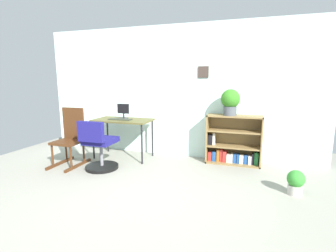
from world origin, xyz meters
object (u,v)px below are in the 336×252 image
object	(u,v)px
monitor	(123,111)
bookshelf_low	(233,143)
rocking_chair	(71,137)
potted_plant_on_shelf	(230,101)
office_chair	(99,148)
potted_plant_floor	(296,182)
keyboard	(120,119)
desk	(123,123)

from	to	relation	value
monitor	bookshelf_low	xyz separation A→B (m)	(1.95, 0.20, -0.49)
monitor	rocking_chair	bearing A→B (deg)	-132.85
bookshelf_low	potted_plant_on_shelf	world-z (taller)	potted_plant_on_shelf
office_chair	potted_plant_on_shelf	bearing A→B (deg)	25.93
rocking_chair	potted_plant_floor	size ratio (longest dim) A/B	3.06
potted_plant_floor	bookshelf_low	bearing A→B (deg)	129.35
office_chair	rocking_chair	bearing A→B (deg)	170.90
monitor	bookshelf_low	bearing A→B (deg)	5.90
keyboard	bookshelf_low	world-z (taller)	bookshelf_low
monitor	office_chair	xyz separation A→B (m)	(-0.03, -0.78, -0.50)
desk	potted_plant_floor	xyz separation A→B (m)	(2.74, -0.72, -0.48)
keyboard	rocking_chair	world-z (taller)	rocking_chair
monitor	potted_plant_floor	bearing A→B (deg)	-16.08
monitor	bookshelf_low	world-z (taller)	monitor
office_chair	potted_plant_floor	bearing A→B (deg)	-0.35
desk	bookshelf_low	distance (m)	1.97
monitor	rocking_chair	distance (m)	1.00
bookshelf_low	desk	bearing A→B (deg)	-171.70
keyboard	office_chair	xyz separation A→B (m)	(-0.04, -0.64, -0.37)
desk	monitor	size ratio (longest dim) A/B	3.78
keyboard	potted_plant_floor	distance (m)	2.89
office_chair	potted_plant_on_shelf	world-z (taller)	potted_plant_on_shelf
desk	potted_plant_floor	size ratio (longest dim) A/B	3.31
potted_plant_floor	potted_plant_on_shelf	bearing A→B (deg)	133.17
desk	office_chair	xyz separation A→B (m)	(-0.05, -0.70, -0.30)
desk	keyboard	world-z (taller)	keyboard
keyboard	potted_plant_on_shelf	xyz separation A→B (m)	(1.87, 0.29, 0.35)
desk	office_chair	world-z (taller)	office_chair
monitor	office_chair	world-z (taller)	monitor
potted_plant_on_shelf	potted_plant_floor	world-z (taller)	potted_plant_on_shelf
rocking_chair	bookshelf_low	distance (m)	2.73
office_chair	rocking_chair	world-z (taller)	rocking_chair
rocking_chair	potted_plant_floor	xyz separation A→B (m)	(3.40, -0.11, -0.31)
bookshelf_low	office_chair	bearing A→B (deg)	-153.60
desk	bookshelf_low	size ratio (longest dim) A/B	1.15
potted_plant_on_shelf	rocking_chair	bearing A→B (deg)	-161.68
bookshelf_low	keyboard	bearing A→B (deg)	-169.88
office_chair	potted_plant_on_shelf	size ratio (longest dim) A/B	1.87
potted_plant_on_shelf	monitor	bearing A→B (deg)	-175.48
keyboard	potted_plant_on_shelf	bearing A→B (deg)	8.91
rocking_chair	potted_plant_on_shelf	xyz separation A→B (m)	(2.52, 0.83, 0.59)
potted_plant_on_shelf	bookshelf_low	bearing A→B (deg)	37.79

